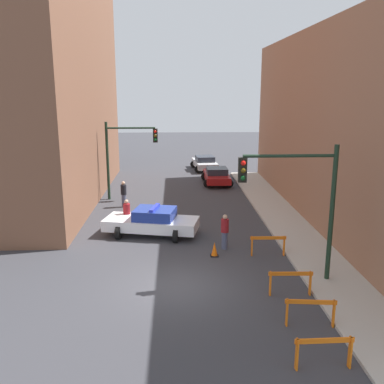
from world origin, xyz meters
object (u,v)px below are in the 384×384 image
(police_car, at_px, (152,222))
(barrier_corner, at_px, (268,242))
(pedestrian_crossing, at_px, (127,214))
(pedestrian_sidewalk, at_px, (225,231))
(barrier_mid, at_px, (311,308))
(parked_car_near, at_px, (217,175))
(traffic_light_far, at_px, (124,149))
(barrier_back, at_px, (290,279))
(traffic_light_near, at_px, (302,193))
(parked_car_mid, at_px, (205,163))
(barrier_front, at_px, (324,348))
(traffic_cone, at_px, (214,249))
(pedestrian_corner, at_px, (124,194))

(police_car, bearing_deg, barrier_corner, -107.08)
(pedestrian_crossing, relative_size, pedestrian_sidewalk, 1.00)
(police_car, height_order, barrier_mid, police_car)
(parked_car_near, xyz_separation_m, pedestrian_sidewalk, (-1.01, -14.12, 0.19))
(traffic_light_far, bearing_deg, barrier_back, -62.39)
(parked_car_near, height_order, pedestrian_crossing, pedestrian_crossing)
(pedestrian_crossing, bearing_deg, traffic_light_near, 75.35)
(parked_car_mid, relative_size, barrier_back, 2.79)
(traffic_light_near, bearing_deg, barrier_front, -98.56)
(traffic_light_near, distance_m, barrier_front, 6.06)
(police_car, bearing_deg, parked_car_near, -8.02)
(police_car, bearing_deg, traffic_light_near, -122.03)
(traffic_light_far, xyz_separation_m, parked_car_mid, (6.14, 10.64, -2.72))
(pedestrian_crossing, distance_m, traffic_cone, 5.77)
(traffic_light_near, bearing_deg, barrier_back, -117.62)
(pedestrian_crossing, height_order, pedestrian_corner, same)
(barrier_mid, distance_m, traffic_cone, 6.43)
(police_car, xyz_separation_m, barrier_mid, (5.35, -8.88, -0.11))
(traffic_light_near, bearing_deg, barrier_mid, -98.84)
(barrier_corner, bearing_deg, parked_car_mid, 93.65)
(traffic_light_near, distance_m, pedestrian_sidewalk, 5.11)
(traffic_light_far, distance_m, parked_car_mid, 12.58)
(traffic_light_far, xyz_separation_m, police_car, (2.19, -7.51, -2.67))
(traffic_light_near, xyz_separation_m, barrier_front, (-0.79, -5.26, -2.91))
(police_car, xyz_separation_m, pedestrian_sidewalk, (3.46, -2.06, 0.14))
(parked_car_near, distance_m, barrier_corner, 15.07)
(police_car, bearing_deg, barrier_back, -129.75)
(pedestrian_crossing, relative_size, barrier_back, 1.04)
(parked_car_mid, xyz_separation_m, pedestrian_crossing, (-5.32, -17.26, 0.19))
(parked_car_mid, bearing_deg, traffic_light_near, -91.40)
(traffic_light_far, relative_size, barrier_front, 3.25)
(pedestrian_corner, height_order, barrier_mid, pedestrian_corner)
(pedestrian_corner, bearing_deg, traffic_cone, 6.10)
(pedestrian_sidewalk, height_order, traffic_cone, pedestrian_sidewalk)
(traffic_light_far, distance_m, barrier_corner, 13.18)
(parked_car_mid, bearing_deg, parked_car_near, -91.02)
(police_car, xyz_separation_m, pedestrian_crossing, (-1.37, 0.88, 0.14))
(police_car, distance_m, barrier_mid, 10.37)
(traffic_light_far, height_order, traffic_cone, traffic_light_far)
(police_car, bearing_deg, traffic_light_far, 28.57)
(barrier_corner, bearing_deg, pedestrian_sidewalk, 153.27)
(police_car, relative_size, barrier_back, 3.12)
(traffic_light_near, bearing_deg, parked_car_mid, 94.54)
(pedestrian_corner, bearing_deg, parked_car_near, 110.86)
(traffic_light_far, relative_size, police_car, 1.04)
(traffic_light_near, relative_size, barrier_back, 3.25)
(barrier_mid, bearing_deg, barrier_back, 91.80)
(pedestrian_corner, distance_m, barrier_mid, 16.16)
(traffic_light_near, height_order, barrier_back, traffic_light_near)
(barrier_front, bearing_deg, parked_car_mid, 92.17)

